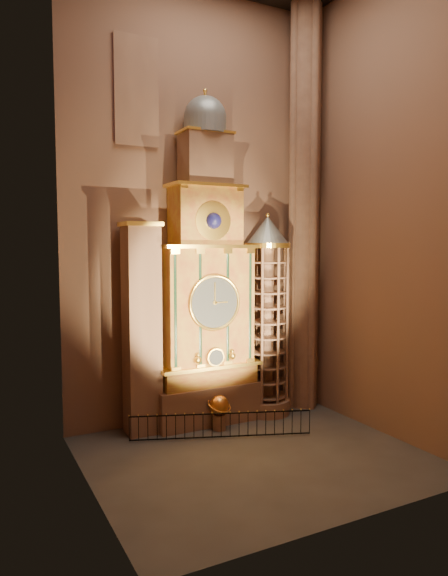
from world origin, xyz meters
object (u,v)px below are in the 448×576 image
stair_turret (267,317)px  iron_railing (221,425)px  celestial_globe (219,409)px  astronomical_clock (206,293)px  portrait_tower (142,328)px

stair_turret → iron_railing: size_ratio=1.35×
celestial_globe → astronomical_clock: bearing=92.7°
celestial_globe → iron_railing: celestial_globe is taller
iron_railing → celestial_globe: bearing=67.6°
iron_railing → portrait_tower: bearing=140.3°
astronomical_clock → celestial_globe: astronomical_clock is taller
portrait_tower → astronomical_clock: bearing=-0.3°
astronomical_clock → portrait_tower: 3.73m
celestial_globe → iron_railing: bearing=-112.4°
portrait_tower → stair_turret: bearing=-2.3°
celestial_globe → stair_turret: bearing=17.9°
celestial_globe → iron_railing: size_ratio=0.22×
portrait_tower → stair_turret: stair_turret is taller
portrait_tower → celestial_globe: (3.46, -1.39, -4.11)m
astronomical_clock → portrait_tower: astronomical_clock is taller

